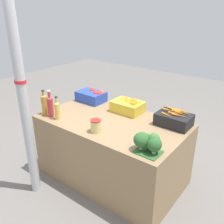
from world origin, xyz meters
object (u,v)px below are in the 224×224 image
object	(u,v)px
juice_bottle_amber	(44,104)
juice_bottle_ruby	(50,106)
carrot_crate	(174,119)
juice_bottle_golden	(57,110)
orange_crate	(128,105)
apple_crate	(92,96)
broccoli_pile	(148,142)
support_pole	(22,93)
pickle_jar	(96,126)

from	to	relation	value
juice_bottle_amber	juice_bottle_ruby	size ratio (longest dim) A/B	0.95
juice_bottle_ruby	carrot_crate	bearing A→B (deg)	28.01
juice_bottle_amber	juice_bottle_golden	size ratio (longest dim) A/B	1.10
juice_bottle_ruby	orange_crate	bearing A→B (deg)	46.37
apple_crate	carrot_crate	world-z (taller)	carrot_crate
apple_crate	broccoli_pile	size ratio (longest dim) A/B	1.40
support_pole	broccoli_pile	xyz separation A→B (m)	(1.16, 0.39, -0.30)
juice_bottle_ruby	pickle_jar	distance (m)	0.65
orange_crate	carrot_crate	distance (m)	0.58
orange_crate	juice_bottle_amber	world-z (taller)	juice_bottle_amber
broccoli_pile	juice_bottle_ruby	xyz separation A→B (m)	(-1.24, -0.03, 0.04)
juice_bottle_ruby	support_pole	bearing A→B (deg)	-78.71
juice_bottle_ruby	pickle_jar	world-z (taller)	juice_bottle_ruby
juice_bottle_ruby	juice_bottle_golden	world-z (taller)	juice_bottle_ruby
support_pole	pickle_jar	distance (m)	0.77
pickle_jar	carrot_crate	bearing A→B (deg)	47.85
broccoli_pile	carrot_crate	bearing A→B (deg)	93.61
carrot_crate	orange_crate	bearing A→B (deg)	179.35
support_pole	carrot_crate	xyz separation A→B (m)	(1.13, 1.00, -0.33)
broccoli_pile	juice_bottle_golden	bearing A→B (deg)	-178.62
broccoli_pile	juice_bottle_golden	world-z (taller)	juice_bottle_golden
support_pole	orange_crate	xyz separation A→B (m)	(0.54, 1.01, -0.32)
support_pole	orange_crate	distance (m)	1.19
support_pole	juice_bottle_ruby	size ratio (longest dim) A/B	7.43
carrot_crate	broccoli_pile	bearing A→B (deg)	-86.39
pickle_jar	support_pole	bearing A→B (deg)	-145.49
carrot_crate	pickle_jar	size ratio (longest dim) A/B	2.71
carrot_crate	juice_bottle_amber	distance (m)	1.45
apple_crate	juice_bottle_ruby	xyz separation A→B (m)	(-0.05, -0.64, 0.06)
support_pole	apple_crate	world-z (taller)	support_pole
broccoli_pile	support_pole	bearing A→B (deg)	-161.31
support_pole	juice_bottle_ruby	distance (m)	0.46
orange_crate	juice_bottle_ruby	world-z (taller)	juice_bottle_ruby
support_pole	juice_bottle_golden	bearing A→B (deg)	83.65
carrot_crate	juice_bottle_amber	world-z (taller)	juice_bottle_amber
broccoli_pile	juice_bottle_ruby	distance (m)	1.24
juice_bottle_golden	pickle_jar	size ratio (longest dim) A/B	2.03
juice_bottle_amber	pickle_jar	size ratio (longest dim) A/B	2.24
support_pole	juice_bottle_ruby	bearing A→B (deg)	101.29
apple_crate	orange_crate	size ratio (longest dim) A/B	1.00
support_pole	juice_bottle_amber	world-z (taller)	support_pole
orange_crate	juice_bottle_golden	distance (m)	0.82
pickle_jar	juice_bottle_amber	bearing A→B (deg)	-177.90
juice_bottle_golden	support_pole	bearing A→B (deg)	-96.35
support_pole	pickle_jar	bearing A→B (deg)	34.51
apple_crate	juice_bottle_golden	size ratio (longest dim) A/B	1.33
support_pole	orange_crate	size ratio (longest dim) A/B	6.47
support_pole	broccoli_pile	size ratio (longest dim) A/B	9.05
orange_crate	pickle_jar	size ratio (longest dim) A/B	2.71
carrot_crate	juice_bottle_golden	xyz separation A→B (m)	(-1.09, -0.64, 0.04)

